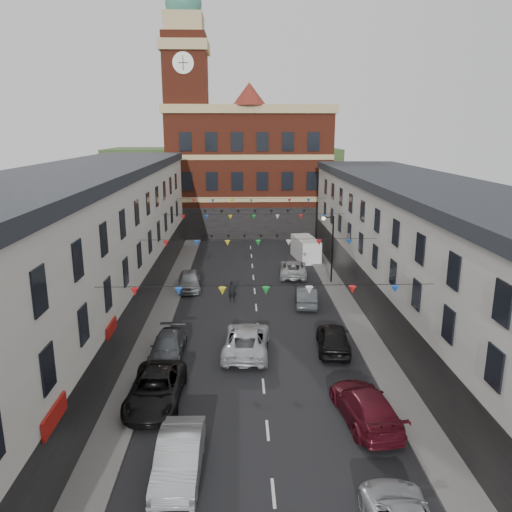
{
  "coord_description": "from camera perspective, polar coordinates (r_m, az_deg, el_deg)",
  "views": [
    {
      "loc": [
        -1.15,
        -27.79,
        13.12
      ],
      "look_at": [
        -0.05,
        6.92,
        4.33
      ],
      "focal_mm": 35.0,
      "sensor_mm": 36.0,
      "label": 1
    }
  ],
  "objects": [
    {
      "name": "car_left_b",
      "position": [
        21.06,
        -8.78,
        -21.79
      ],
      "size": [
        1.74,
        4.85,
        1.59
      ],
      "primitive_type": "imported",
      "rotation": [
        0.0,
        0.0,
        -0.01
      ],
      "color": "#A2A5A9",
      "rests_on": "ground"
    },
    {
      "name": "car_left_d",
      "position": [
        30.46,
        -10.03,
        -10.14
      ],
      "size": [
        1.94,
        4.67,
        1.35
      ],
      "primitive_type": "imported",
      "rotation": [
        0.0,
        0.0,
        -0.01
      ],
      "color": "#414549",
      "rests_on": "ground"
    },
    {
      "name": "car_right_c",
      "position": [
        24.53,
        12.4,
        -16.36
      ],
      "size": [
        2.82,
        5.6,
        1.56
      ],
      "primitive_type": "imported",
      "rotation": [
        0.0,
        0.0,
        3.26
      ],
      "color": "#58111D",
      "rests_on": "ground"
    },
    {
      "name": "terrace_right",
      "position": [
        32.62,
        21.61,
        -1.5
      ],
      "size": [
        8.4,
        56.0,
        9.7
      ],
      "color": "silver",
      "rests_on": "ground"
    },
    {
      "name": "ground",
      "position": [
        30.75,
        0.51,
        -11.05
      ],
      "size": [
        160.0,
        160.0,
        0.0
      ],
      "primitive_type": "plane",
      "color": "black",
      "rests_on": "ground"
    },
    {
      "name": "distant_hill",
      "position": [
        90.2,
        -3.66,
        9.01
      ],
      "size": [
        40.0,
        14.0,
        10.0
      ],
      "primitive_type": "cube",
      "color": "#294721",
      "rests_on": "ground"
    },
    {
      "name": "civic_building",
      "position": [
        65.93,
        -0.82,
        9.87
      ],
      "size": [
        20.6,
        13.3,
        18.5
      ],
      "color": "maroon",
      "rests_on": "ground"
    },
    {
      "name": "car_left_e",
      "position": [
        42.56,
        -7.61,
        -2.78
      ],
      "size": [
        2.24,
        4.72,
        1.56
      ],
      "primitive_type": "imported",
      "rotation": [
        0.0,
        0.0,
        0.09
      ],
      "color": "gray",
      "rests_on": "ground"
    },
    {
      "name": "pedestrian",
      "position": [
        39.2,
        -2.74,
        -4.04
      ],
      "size": [
        0.65,
        0.45,
        1.71
      ],
      "primitive_type": "imported",
      "rotation": [
        0.0,
        0.0,
        0.07
      ],
      "color": "black",
      "rests_on": "ground"
    },
    {
      "name": "terrace_left",
      "position": [
        31.66,
        -21.38,
        -1.01
      ],
      "size": [
        8.4,
        56.0,
        10.7
      ],
      "color": "beige",
      "rests_on": "ground"
    },
    {
      "name": "pavement_left",
      "position": [
        33.02,
        -11.85,
        -9.39
      ],
      "size": [
        1.8,
        64.0,
        0.15
      ],
      "primitive_type": "cube",
      "color": "#605E5B",
      "rests_on": "ground"
    },
    {
      "name": "car_right_d",
      "position": [
        31.15,
        8.84,
        -9.26
      ],
      "size": [
        2.35,
        4.88,
        1.61
      ],
      "primitive_type": "imported",
      "rotation": [
        0.0,
        0.0,
        3.05
      ],
      "color": "black",
      "rests_on": "ground"
    },
    {
      "name": "street_lamp",
      "position": [
        43.48,
        8.43,
        1.81
      ],
      "size": [
        1.1,
        0.36,
        6.0
      ],
      "color": "black",
      "rests_on": "ground"
    },
    {
      "name": "car_right_f",
      "position": [
        46.15,
        4.26,
        -1.42
      ],
      "size": [
        2.86,
        5.39,
        1.44
      ],
      "primitive_type": "imported",
      "rotation": [
        0.0,
        0.0,
        3.05
      ],
      "color": "#ABAEB0",
      "rests_on": "ground"
    },
    {
      "name": "car_left_c",
      "position": [
        25.84,
        -11.39,
        -14.67
      ],
      "size": [
        2.61,
        5.53,
        1.53
      ],
      "primitive_type": "imported",
      "rotation": [
        0.0,
        0.0,
        -0.01
      ],
      "color": "black",
      "rests_on": "ground"
    },
    {
      "name": "white_van",
      "position": [
        52.11,
        5.67,
        0.83
      ],
      "size": [
        2.64,
        5.31,
        2.25
      ],
      "primitive_type": "cube",
      "rotation": [
        0.0,
        0.0,
        0.14
      ],
      "color": "white",
      "rests_on": "ground"
    },
    {
      "name": "pavement_right",
      "position": [
        33.5,
        12.39,
        -9.07
      ],
      "size": [
        1.8,
        64.0,
        0.15
      ],
      "primitive_type": "cube",
      "color": "#605E5B",
      "rests_on": "ground"
    },
    {
      "name": "clock_tower",
      "position": [
        63.13,
        -7.89,
        15.72
      ],
      "size": [
        5.6,
        5.6,
        30.0
      ],
      "color": "maroon",
      "rests_on": "ground"
    },
    {
      "name": "moving_car",
      "position": [
        30.57,
        -1.09,
        -9.56
      ],
      "size": [
        3.09,
        5.95,
        1.6
      ],
      "primitive_type": "imported",
      "rotation": [
        0.0,
        0.0,
        3.07
      ],
      "color": "silver",
      "rests_on": "ground"
    },
    {
      "name": "car_right_e",
      "position": [
        38.76,
        5.77,
        -4.52
      ],
      "size": [
        1.97,
        4.52,
        1.45
      ],
      "primitive_type": "imported",
      "rotation": [
        0.0,
        0.0,
        3.04
      ],
      "color": "#414447",
      "rests_on": "ground"
    }
  ]
}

